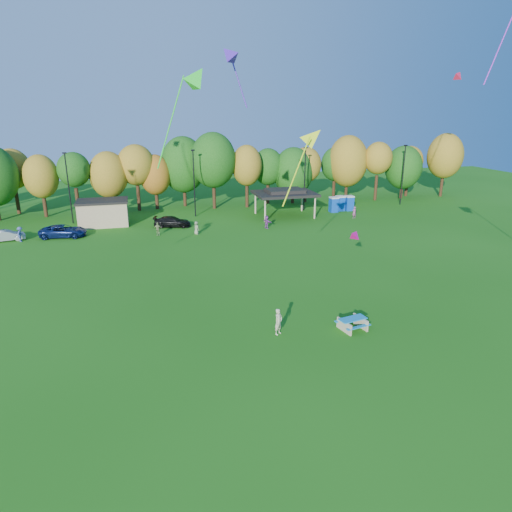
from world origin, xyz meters
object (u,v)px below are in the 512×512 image
object	(u,v)px
porta_potties	(341,204)
car_c	(63,231)
picnic_table	(353,323)
car_b	(6,236)
car_d	(172,222)
kite_flyer	(278,322)

from	to	relation	value
porta_potties	car_c	world-z (taller)	porta_potties
picnic_table	car_b	xyz separation A→B (m)	(-27.99, 29.86, 0.15)
car_b	car_c	distance (m)	6.00
picnic_table	car_d	size ratio (longest dim) A/B	0.47
car_b	car_c	world-z (taller)	car_c
kite_flyer	picnic_table	bearing A→B (deg)	-44.14
picnic_table	car_c	size ratio (longest dim) A/B	0.42
porta_potties	picnic_table	size ratio (longest dim) A/B	1.73
car_c	car_d	distance (m)	12.78
car_d	porta_potties	bearing A→B (deg)	-68.57
porta_potties	picnic_table	bearing A→B (deg)	-113.71
kite_flyer	car_c	distance (m)	33.86
porta_potties	picnic_table	distance (m)	38.07
picnic_table	kite_flyer	distance (m)	5.10
car_b	car_c	size ratio (longest dim) A/B	0.73
kite_flyer	car_b	size ratio (longest dim) A/B	0.47
kite_flyer	car_c	xyz separation A→B (m)	(-16.95, 29.31, -0.18)
porta_potties	car_d	world-z (taller)	porta_potties
car_b	picnic_table	bearing A→B (deg)	-149.02
porta_potties	car_b	size ratio (longest dim) A/B	0.99
car_c	car_d	bearing A→B (deg)	-75.30
kite_flyer	car_d	world-z (taller)	kite_flyer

